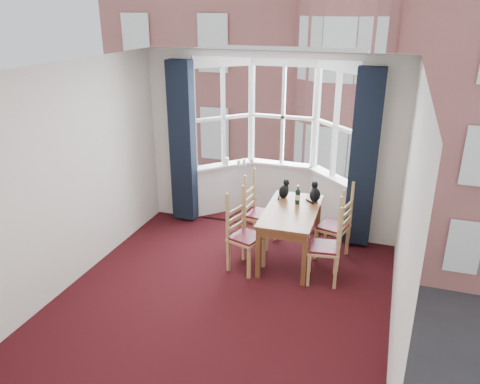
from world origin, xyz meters
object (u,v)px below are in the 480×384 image
at_px(chair_left_near, 241,236).
at_px(chair_right_far, 339,229).
at_px(candle_short, 239,163).
at_px(cat_left, 284,191).
at_px(chair_right_near, 331,249).
at_px(candle_extra, 244,162).
at_px(wine_bottle, 298,196).
at_px(cat_right, 315,194).
at_px(dining_table, 291,217).
at_px(candle_tall, 227,161).
at_px(chair_left_far, 255,214).

bearing_deg(chair_left_near, chair_right_far, 28.16).
height_order(chair_right_far, candle_short, candle_short).
height_order(chair_left_near, cat_left, cat_left).
bearing_deg(chair_right_near, candle_short, 137.01).
height_order(chair_right_near, candle_extra, candle_extra).
height_order(chair_left_near, wine_bottle, wine_bottle).
bearing_deg(cat_right, chair_left_near, -134.78).
bearing_deg(wine_bottle, cat_left, 143.81).
distance_m(dining_table, cat_right, 0.53).
bearing_deg(cat_right, dining_table, -120.87).
xyz_separation_m(chair_left_near, chair_right_far, (1.24, 0.66, 0.00)).
height_order(chair_right_near, wine_bottle, wine_bottle).
bearing_deg(chair_right_near, chair_left_near, -178.21).
height_order(dining_table, chair_left_near, chair_left_near).
xyz_separation_m(chair_right_near, chair_right_far, (0.03, 0.63, 0.00)).
height_order(chair_left_near, candle_extra, candle_extra).
xyz_separation_m(cat_right, candle_tall, (-1.67, 0.88, 0.05)).
xyz_separation_m(chair_left_near, cat_right, (0.84, 0.85, 0.41)).
distance_m(cat_right, candle_extra, 1.66).
height_order(chair_left_near, cat_right, cat_right).
distance_m(chair_right_near, candle_extra, 2.51).
height_order(chair_right_far, candle_extra, candle_extra).
height_order(dining_table, cat_left, cat_left).
relative_size(chair_left_far, candle_extra, 7.58).
bearing_deg(chair_left_far, candle_extra, 116.58).
bearing_deg(cat_left, chair_right_near, -44.39).
xyz_separation_m(chair_left_near, candle_tall, (-0.83, 1.72, 0.46)).
bearing_deg(candle_short, candle_extra, 12.41).
distance_m(chair_left_near, chair_right_far, 1.41).
relative_size(chair_left_far, chair_right_far, 1.00).
bearing_deg(candle_tall, cat_left, -35.75).
bearing_deg(candle_tall, chair_left_far, -50.28).
height_order(cat_left, candle_short, cat_left).
xyz_separation_m(cat_right, candle_short, (-1.47, 0.91, 0.04)).
height_order(chair_left_far, cat_right, cat_right).
distance_m(chair_right_near, candle_short, 2.56).
bearing_deg(chair_left_far, chair_left_near, -87.88).
relative_size(chair_right_far, cat_right, 3.10).
height_order(dining_table, candle_extra, candle_extra).
relative_size(cat_left, cat_right, 0.93).
bearing_deg(cat_left, wine_bottle, -36.19).
distance_m(dining_table, chair_right_far, 0.71).
bearing_deg(chair_left_near, candle_short, 109.66).
bearing_deg(chair_right_near, dining_table, 147.58).
relative_size(chair_left_far, cat_right, 3.10).
xyz_separation_m(chair_right_far, wine_bottle, (-0.61, 0.01, 0.42)).
height_order(chair_left_far, candle_extra, candle_extra).
bearing_deg(candle_tall, cat_right, -27.64).
height_order(chair_left_near, chair_right_far, same).
bearing_deg(chair_left_far, cat_left, 12.18).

